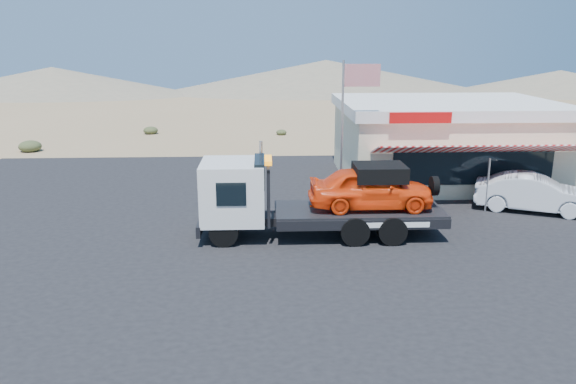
# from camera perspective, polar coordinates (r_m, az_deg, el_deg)

# --- Properties ---
(ground) EXTENTS (120.00, 120.00, 0.00)m
(ground) POSITION_cam_1_polar(r_m,az_deg,el_deg) (19.51, -6.74, -5.28)
(ground) COLOR #8C744F
(ground) RESTS_ON ground
(asphalt_lot) EXTENTS (32.00, 24.00, 0.02)m
(asphalt_lot) POSITION_cam_1_polar(r_m,az_deg,el_deg) (22.29, -1.07, -2.51)
(asphalt_lot) COLOR black
(asphalt_lot) RESTS_ON ground
(tow_truck) EXTENTS (8.49, 2.52, 2.84)m
(tow_truck) POSITION_cam_1_polar(r_m,az_deg,el_deg) (19.76, 2.74, -0.27)
(tow_truck) COLOR black
(tow_truck) RESTS_ON asphalt_lot
(white_sedan) EXTENTS (4.82, 3.26, 1.50)m
(white_sedan) POSITION_cam_1_polar(r_m,az_deg,el_deg) (24.89, 23.70, -0.11)
(white_sedan) COLOR silver
(white_sedan) RESTS_ON asphalt_lot
(jerky_store) EXTENTS (10.40, 9.97, 3.90)m
(jerky_store) POSITION_cam_1_polar(r_m,az_deg,el_deg) (29.07, 15.64, 5.14)
(jerky_store) COLOR beige
(jerky_store) RESTS_ON asphalt_lot
(flagpole) EXTENTS (1.55, 0.10, 6.00)m
(flagpole) POSITION_cam_1_polar(r_m,az_deg,el_deg) (23.19, 6.11, 7.62)
(flagpole) COLOR #99999E
(flagpole) RESTS_ON asphalt_lot
(distant_hills) EXTENTS (126.00, 48.00, 4.20)m
(distant_hills) POSITION_cam_1_polar(r_m,az_deg,el_deg) (74.39, -11.47, 11.14)
(distant_hills) COLOR #726B59
(distant_hills) RESTS_ON ground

